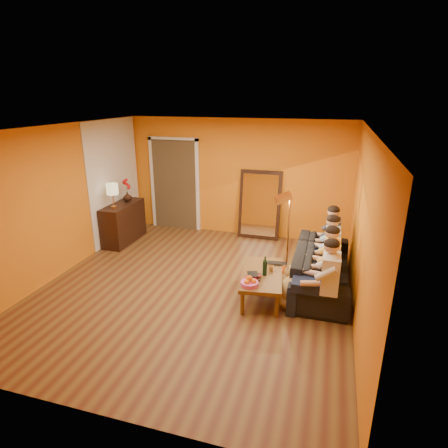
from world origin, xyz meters
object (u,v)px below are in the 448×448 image
(coffee_table, at_px, (262,285))
(floor_lamp, at_px, (288,234))
(laptop, at_px, (277,265))
(sofa, at_px, (322,267))
(person_mid_right, at_px, (331,250))
(wine_bottle, at_px, (265,266))
(tumbler, at_px, (271,268))
(table_lamp, at_px, (113,196))
(person_far_left, at_px, (330,280))
(vase, at_px, (127,197))
(dog, at_px, (292,287))
(person_mid_left, at_px, (331,264))
(person_far_right, at_px, (332,239))
(mirror_frame, at_px, (260,205))
(sideboard, at_px, (124,223))

(coffee_table, relative_size, floor_lamp, 0.85)
(coffee_table, bearing_deg, laptop, 54.97)
(sofa, xyz_separation_m, person_mid_right, (0.13, 0.10, 0.28))
(wine_bottle, xyz_separation_m, tumbler, (0.07, 0.17, -0.11))
(table_lamp, relative_size, person_far_left, 0.42)
(tumbler, bearing_deg, table_lamp, 162.25)
(floor_lamp, distance_m, vase, 3.70)
(table_lamp, relative_size, person_mid_right, 0.42)
(dog, distance_m, wine_bottle, 0.51)
(person_mid_right, distance_m, wine_bottle, 1.28)
(table_lamp, bearing_deg, person_mid_left, -12.79)
(table_lamp, xyz_separation_m, vase, (0.00, 0.55, -0.16))
(sofa, bearing_deg, tumbler, 126.60)
(person_mid_right, height_order, person_far_right, same)
(person_far_left, height_order, person_mid_right, same)
(sofa, relative_size, person_far_right, 1.86)
(person_far_right, bearing_deg, dog, -109.91)
(dog, xyz_separation_m, person_far_left, (0.53, -0.18, 0.29))
(mirror_frame, bearing_deg, coffee_table, -77.84)
(mirror_frame, height_order, dog, mirror_frame)
(sofa, xyz_separation_m, floor_lamp, (-0.63, 0.34, 0.39))
(tumbler, relative_size, laptop, 0.29)
(table_lamp, bearing_deg, mirror_frame, 26.32)
(laptop, bearing_deg, coffee_table, -121.23)
(table_lamp, bearing_deg, wine_bottle, -20.64)
(wine_bottle, bearing_deg, person_far_right, 55.16)
(person_far_left, bearing_deg, dog, 161.43)
(tumbler, bearing_deg, sofa, 36.60)
(mirror_frame, bearing_deg, person_mid_right, -49.07)
(dog, xyz_separation_m, wine_bottle, (-0.43, 0.08, 0.26))
(table_lamp, height_order, person_far_right, table_lamp)
(wine_bottle, height_order, vase, vase)
(mirror_frame, height_order, person_mid_right, mirror_frame)
(person_mid_left, relative_size, person_far_right, 1.00)
(table_lamp, distance_m, vase, 0.57)
(floor_lamp, bearing_deg, table_lamp, 157.98)
(person_far_left, relative_size, person_mid_right, 1.00)
(laptop, bearing_deg, vase, 153.93)
(person_far_right, bearing_deg, vase, 174.23)
(sideboard, relative_size, person_mid_right, 0.97)
(table_lamp, distance_m, laptop, 3.70)
(dog, relative_size, wine_bottle, 2.05)
(sideboard, bearing_deg, person_far_left, -22.85)
(sofa, bearing_deg, dog, 153.87)
(sideboard, xyz_separation_m, vase, (0.00, 0.25, 0.52))
(mirror_frame, xyz_separation_m, table_lamp, (-2.79, -1.38, 0.34))
(person_mid_right, bearing_deg, sideboard, 170.36)
(person_far_left, xyz_separation_m, vase, (-4.37, 2.09, 0.34))
(person_mid_right, bearing_deg, tumbler, -143.26)
(mirror_frame, xyz_separation_m, tumbler, (0.68, -2.49, -0.30))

